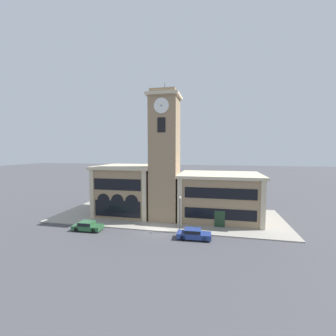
# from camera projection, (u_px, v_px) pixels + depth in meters

# --- Properties ---
(ground_plane) EXTENTS (300.00, 300.00, 0.00)m
(ground_plane) POSITION_uv_depth(u_px,v_px,m) (156.00, 232.00, 31.53)
(ground_plane) COLOR #424247
(sidewalk_kerb) EXTENTS (38.15, 15.15, 0.15)m
(sidewalk_kerb) POSITION_uv_depth(u_px,v_px,m) (167.00, 216.00, 38.91)
(sidewalk_kerb) COLOR gray
(sidewalk_kerb) RESTS_ON ground_plane
(clock_tower) EXTENTS (5.06, 5.06, 21.99)m
(clock_tower) POSITION_uv_depth(u_px,v_px,m) (165.00, 156.00, 36.23)
(clock_tower) COLOR #937A5B
(clock_tower) RESTS_ON ground_plane
(town_hall_left_wing) EXTENTS (10.45, 10.38, 8.69)m
(town_hall_left_wing) POSITION_uv_depth(u_px,v_px,m) (129.00, 189.00, 40.80)
(town_hall_left_wing) COLOR #937A5B
(town_hall_left_wing) RESTS_ON ground_plane
(town_hall_right_wing) EXTENTS (13.30, 10.38, 7.57)m
(town_hall_right_wing) POSITION_uv_depth(u_px,v_px,m) (219.00, 196.00, 37.48)
(town_hall_right_wing) COLOR #937A5B
(town_hall_right_wing) RESTS_ON ground_plane
(parked_car_near) EXTENTS (4.19, 2.02, 1.29)m
(parked_car_near) POSITION_uv_depth(u_px,v_px,m) (87.00, 226.00, 31.98)
(parked_car_near) COLOR #285633
(parked_car_near) RESTS_ON ground_plane
(parked_car_mid) EXTENTS (4.41, 1.87, 1.32)m
(parked_car_mid) POSITION_uv_depth(u_px,v_px,m) (194.00, 234.00, 28.82)
(parked_car_mid) COLOR navy
(parked_car_mid) RESTS_ON ground_plane
(street_lamp) EXTENTS (0.36, 0.36, 4.94)m
(street_lamp) POSITION_uv_depth(u_px,v_px,m) (180.00, 208.00, 30.96)
(street_lamp) COLOR #4C4C51
(street_lamp) RESTS_ON sidewalk_kerb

